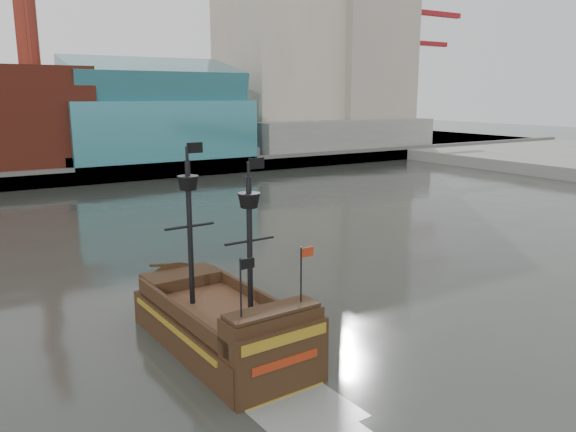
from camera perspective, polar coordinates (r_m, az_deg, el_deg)
ground at (r=33.61m, az=11.09°, el=-10.68°), size 400.00×400.00×0.00m
promenade_far at (r=117.00m, az=-21.33°, el=5.53°), size 220.00×60.00×2.00m
seawall at (r=88.34m, az=-17.66°, el=4.07°), size 220.00×1.00×2.60m
skyline at (r=110.84m, az=-18.77°, el=17.62°), size 149.00×45.00×62.00m
crane_a at (r=144.76m, az=12.21°, el=14.40°), size 22.50×4.00×32.25m
crane_b at (r=158.51m, az=12.14°, el=12.91°), size 19.10×4.00×26.25m
pirate_ship at (r=29.81m, az=-6.75°, el=-11.44°), size 5.44×15.42×11.39m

